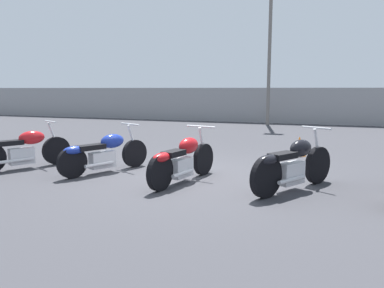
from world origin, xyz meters
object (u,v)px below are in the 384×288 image
Objects in this scene: light_pole_left at (270,26)px; motorcycle_slot_3 at (293,165)px; motorcycle_slot_2 at (182,160)px; motorcycle_slot_0 at (22,149)px; traffic_cone_far at (299,146)px; motorcycle_slot_1 at (103,153)px.

light_pole_left reaches higher than motorcycle_slot_3.
light_pole_left is 12.42m from motorcycle_slot_2.
traffic_cone_far is at bearing 61.61° from motorcycle_slot_0.
motorcycle_slot_3 reaches higher than motorcycle_slot_1.
light_pole_left is 4.19× the size of motorcycle_slot_3.
light_pole_left is at bearing 101.61° from motorcycle_slot_0.
traffic_cone_far is (5.50, 3.61, -0.17)m from motorcycle_slot_0.
motorcycle_slot_0 is at bearing -166.37° from motorcycle_slot_2.
motorcycle_slot_0 is 1.85m from motorcycle_slot_1.
traffic_cone_far is (-0.10, 3.47, -0.19)m from motorcycle_slot_3.
motorcycle_slot_3 reaches higher than motorcycle_slot_2.
light_pole_left reaches higher than traffic_cone_far.
motorcycle_slot_2 is 4.02m from traffic_cone_far.
motorcycle_slot_0 is at bearing -147.49° from motorcycle_slot_3.
motorcycle_slot_1 is 4.96m from traffic_cone_far.
motorcycle_slot_1 is at bearing -174.00° from motorcycle_slot_2.
light_pole_left is 4.04× the size of motorcycle_slot_1.
motorcycle_slot_0 is 5.59m from motorcycle_slot_3.
motorcycle_slot_3 is at bearing 23.23° from motorcycle_slot_1.
light_pole_left is at bearing 103.60° from traffic_cone_far.
motorcycle_slot_0 is 3.65m from motorcycle_slot_2.
motorcycle_slot_3 is 3.69× the size of traffic_cone_far.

